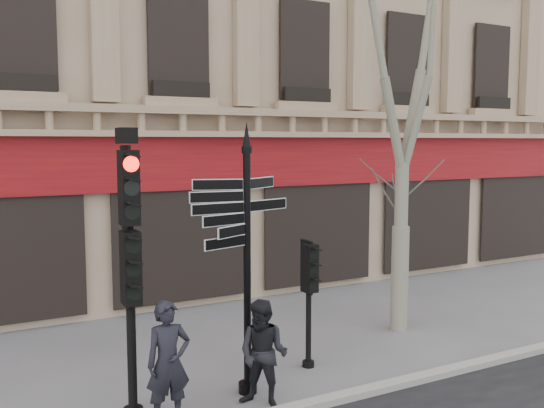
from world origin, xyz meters
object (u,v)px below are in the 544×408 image
Objects in this scene: fingerpost at (247,213)px; pedestrian_a at (168,363)px; plane_tree at (405,41)px; traffic_signal_main at (129,238)px; pedestrian_b at (263,354)px; traffic_signal_secondary at (309,281)px.

fingerpost is 2.42× the size of pedestrian_a.
fingerpost reaches higher than pedestrian_a.
fingerpost is at bearing -162.29° from plane_tree.
pedestrian_b is at bearing -15.51° from traffic_signal_main.
pedestrian_b is (1.89, -0.59, -1.88)m from traffic_signal_main.
traffic_signal_secondary is 5.54m from plane_tree.
fingerpost reaches higher than pedestrian_b.
plane_tree reaches higher than pedestrian_a.
traffic_signal_main is at bearing -170.64° from traffic_signal_secondary.
traffic_signal_secondary is at bearing 12.43° from fingerpost.
traffic_signal_secondary reaches higher than pedestrian_a.
fingerpost is 2.63× the size of pedestrian_b.
pedestrian_b is (-0.02, -0.59, -2.13)m from fingerpost.
plane_tree is 5.25× the size of pedestrian_b.
traffic_signal_main is at bearing -146.37° from pedestrian_b.
fingerpost is 2.21m from pedestrian_b.
pedestrian_a is (-1.50, -0.43, -2.06)m from fingerpost.
traffic_signal_secondary is 1.25× the size of pedestrian_a.
traffic_signal_main is 1.90m from pedestrian_a.
traffic_signal_main is 1.89× the size of traffic_signal_secondary.
traffic_signal_main reaches higher than pedestrian_b.
pedestrian_a is (-2.98, -0.92, -0.68)m from traffic_signal_secondary.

